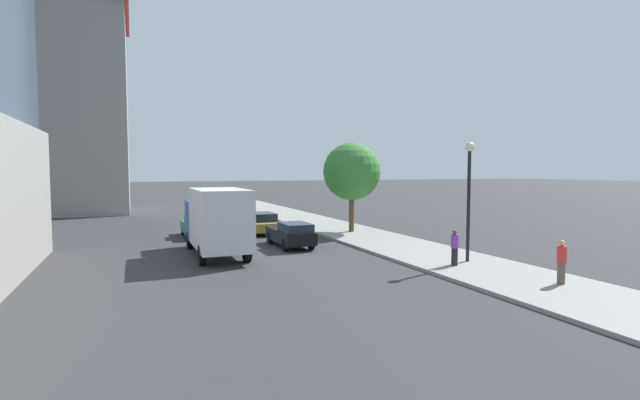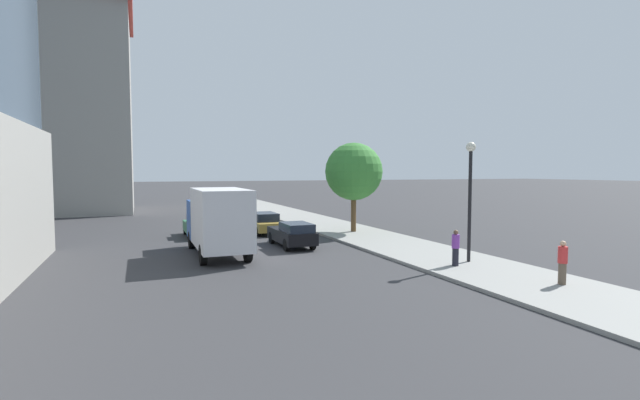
{
  "view_description": "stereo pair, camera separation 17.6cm",
  "coord_description": "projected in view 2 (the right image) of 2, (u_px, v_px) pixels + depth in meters",
  "views": [
    {
      "loc": [
        -5.82,
        0.96,
        4.36
      ],
      "look_at": [
        0.94,
        17.45,
        3.23
      ],
      "focal_mm": 25.68,
      "sensor_mm": 36.0,
      "label": 1
    },
    {
      "loc": [
        -5.66,
        0.89,
        4.36
      ],
      "look_at": [
        0.94,
        17.45,
        3.23
      ],
      "focal_mm": 25.68,
      "sensor_mm": 36.0,
      "label": 2
    }
  ],
  "objects": [
    {
      "name": "pedestrian_red_shirt",
      "position": [
        563.0,
        262.0,
        16.95
      ],
      "size": [
        0.34,
        0.34,
        1.63
      ],
      "color": "brown",
      "rests_on": "sidewalk"
    },
    {
      "name": "car_green",
      "position": [
        200.0,
        226.0,
        30.46
      ],
      "size": [
        1.87,
        4.06,
        1.48
      ],
      "color": "#1E6638",
      "rests_on": "ground"
    },
    {
      "name": "pedestrian_purple_shirt",
      "position": [
        456.0,
        248.0,
        20.29
      ],
      "size": [
        0.34,
        0.34,
        1.61
      ],
      "color": "black",
      "rests_on": "sidewalk"
    },
    {
      "name": "sidewalk",
      "position": [
        434.0,
        256.0,
        23.1
      ],
      "size": [
        4.91,
        120.0,
        0.15
      ],
      "primitive_type": "cube",
      "color": "gray",
      "rests_on": "ground"
    },
    {
      "name": "car_gold",
      "position": [
        264.0,
        223.0,
        32.13
      ],
      "size": [
        1.82,
        4.66,
        1.44
      ],
      "color": "#AD8938",
      "rests_on": "ground"
    },
    {
      "name": "car_black",
      "position": [
        292.0,
        234.0,
        26.21
      ],
      "size": [
        1.74,
        4.3,
        1.46
      ],
      "color": "black",
      "rests_on": "ground"
    },
    {
      "name": "street_tree",
      "position": [
        354.0,
        172.0,
        31.61
      ],
      "size": [
        3.99,
        3.99,
        6.17
      ],
      "color": "brown",
      "rests_on": "sidewalk"
    },
    {
      "name": "box_truck",
      "position": [
        218.0,
        219.0,
        23.4
      ],
      "size": [
        2.4,
        7.18,
        3.47
      ],
      "color": "#1E4799",
      "rests_on": "ground"
    },
    {
      "name": "street_lamp",
      "position": [
        470.0,
        183.0,
        21.05
      ],
      "size": [
        0.44,
        0.44,
        5.54
      ],
      "color": "black",
      "rests_on": "sidewalk"
    },
    {
      "name": "construction_building",
      "position": [
        60.0,
        86.0,
        47.37
      ],
      "size": [
        14.41,
        14.31,
        30.71
      ],
      "color": "#9E9B93",
      "rests_on": "ground"
    }
  ]
}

